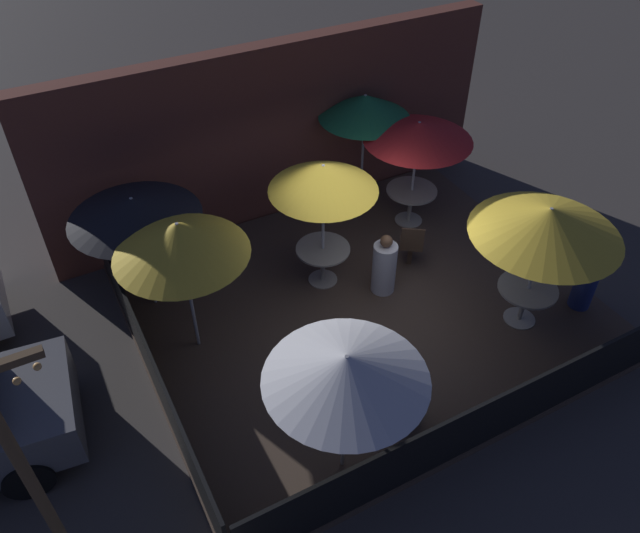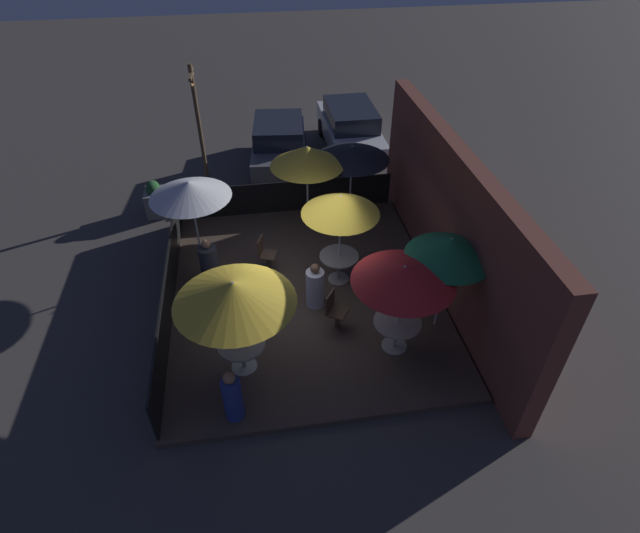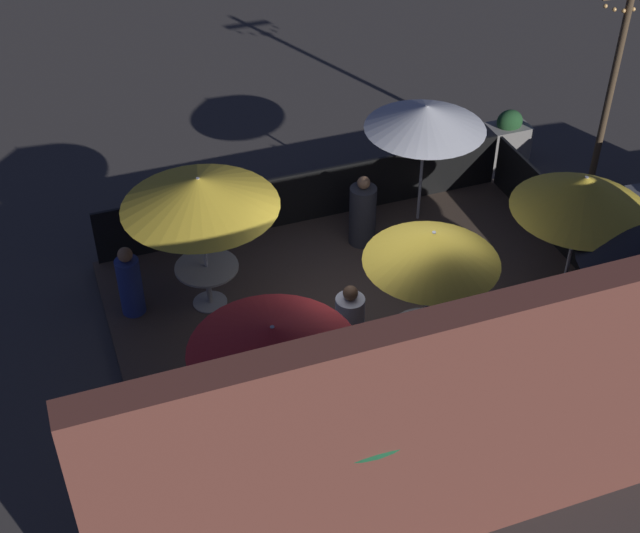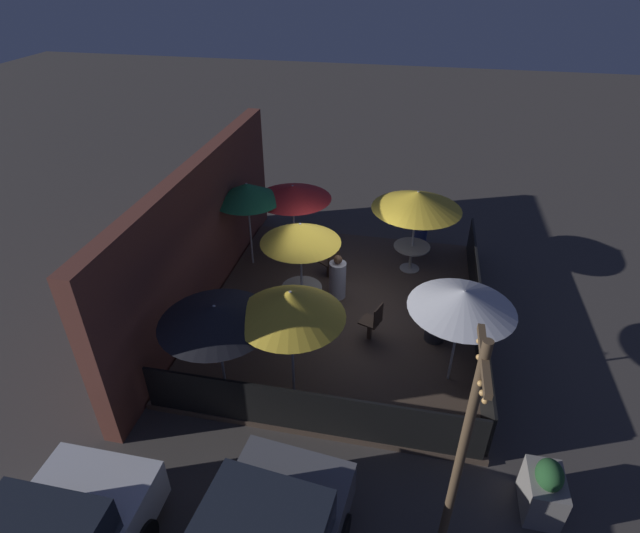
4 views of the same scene
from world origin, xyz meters
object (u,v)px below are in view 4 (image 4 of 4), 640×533
patio_umbrella_4 (291,304)px  dining_table_1 (302,292)px  dining_table_0 (294,239)px  patron_0 (338,279)px  patron_2 (421,232)px  patio_umbrella_0 (293,192)px  patio_umbrella_3 (247,192)px  patio_umbrella_1 (300,233)px  patio_umbrella_2 (417,200)px  patio_umbrella_5 (215,314)px  dining_table_2 (411,251)px  patio_chair_1 (331,261)px  patio_umbrella_6 (463,300)px  patio_chair_0 (373,321)px  light_post (463,449)px  planter_box (544,490)px  patron_1 (437,319)px

patio_umbrella_4 → dining_table_1: size_ratio=2.56×
dining_table_0 → patron_0: bearing=-136.5°
dining_table_0 → patron_2: patron_2 is taller
patio_umbrella_0 → patron_0: patio_umbrella_0 is taller
patio_umbrella_0 → patio_umbrella_3: patio_umbrella_3 is taller
patio_umbrella_1 → patio_umbrella_3: (1.86, 1.82, -0.03)m
dining_table_0 → patio_umbrella_2: bearing=-88.7°
patio_umbrella_5 → dining_table_2: 6.28m
patio_chair_1 → patio_umbrella_0: bearing=-0.0°
patio_umbrella_6 → patio_chair_0: patio_umbrella_6 is taller
patio_umbrella_0 → patio_umbrella_6: size_ratio=1.00×
patio_umbrella_5 → patio_umbrella_0: bearing=-0.9°
dining_table_2 → dining_table_0: bearing=91.3°
patron_2 → patron_0: bearing=-5.4°
patron_0 → patio_chair_1: bearing=41.7°
patio_umbrella_2 → patio_chair_0: (-3.05, 0.67, -1.50)m
patio_umbrella_6 → dining_table_2: bearing=13.8°
patio_umbrella_5 → dining_table_2: patio_umbrella_5 is taller
patio_umbrella_2 → patio_chair_0: patio_umbrella_2 is taller
dining_table_0 → light_post: size_ratio=0.25×
planter_box → patio_chair_0: bearing=41.9°
patron_1 → light_post: 4.76m
patron_0 → patron_1: (-1.15, -2.36, 0.04)m
patio_umbrella_5 → dining_table_0: size_ratio=2.19×
dining_table_1 → patron_1: size_ratio=0.74×
patio_umbrella_3 → patron_1: patio_umbrella_3 is taller
patio_umbrella_2 → dining_table_2: 1.45m
dining_table_1 → patio_chair_0: (-0.63, -1.72, -0.06)m
patio_umbrella_2 → patio_chair_1: patio_umbrella_2 is taller
patron_0 → patio_umbrella_3: bearing=86.9°
patio_umbrella_2 → dining_table_0: size_ratio=2.30×
patron_1 → patron_2: (3.88, 0.46, -0.03)m
patio_umbrella_4 → dining_table_2: patio_umbrella_4 is taller
patio_umbrella_5 → patio_umbrella_6: bearing=-72.9°
dining_table_2 → patio_chair_1: patio_chair_1 is taller
patron_0 → light_post: 6.39m
dining_table_1 → light_post: bearing=-146.6°
patron_2 → light_post: size_ratio=0.30×
patron_2 → planter_box: patron_2 is taller
patio_chair_1 → light_post: 7.19m
dining_table_0 → patio_chair_1: bearing=-123.9°
planter_box → patio_umbrella_6: bearing=28.7°
patio_chair_0 → dining_table_1: bearing=0.0°
patio_umbrella_5 → dining_table_0: patio_umbrella_5 is taller
patio_umbrella_4 → patron_1: bearing=-51.3°
patio_umbrella_2 → patio_umbrella_5: size_ratio=1.05×
patio_umbrella_5 → patron_1: size_ratio=1.70×
planter_box → light_post: size_ratio=0.27×
patio_umbrella_1 → dining_table_1: bearing=-63.4°
patio_umbrella_1 → patio_chair_1: bearing=-13.8°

